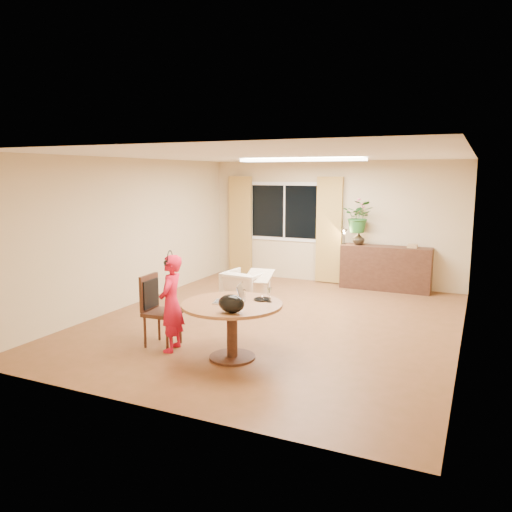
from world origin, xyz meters
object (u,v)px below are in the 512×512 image
Objects in this scene: dining_chair at (162,311)px; armchair at (245,288)px; child at (171,303)px; dining_table at (232,315)px; sideboard at (385,268)px.

armchair is (0.09, 2.39, -0.17)m from dining_chair.
child is 1.87× the size of armchair.
armchair is (-0.99, 2.43, -0.26)m from dining_table.
armchair is (-0.13, 2.49, -0.33)m from child.
dining_table is 0.72× the size of sideboard.
armchair is at bearing -132.25° from sideboard.
dining_chair reaches higher than dining_table.
dining_table reaches higher than armchair.
sideboard is (2.06, 2.26, 0.13)m from armchair.
child is 2.52m from armchair.
child reaches higher than dining_table.
sideboard is (2.15, 4.65, -0.04)m from dining_chair.
dining_table is 2.63m from armchair.
dining_chair is at bearing -114.82° from sideboard.
dining_table is at bearing -4.78° from dining_chair.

